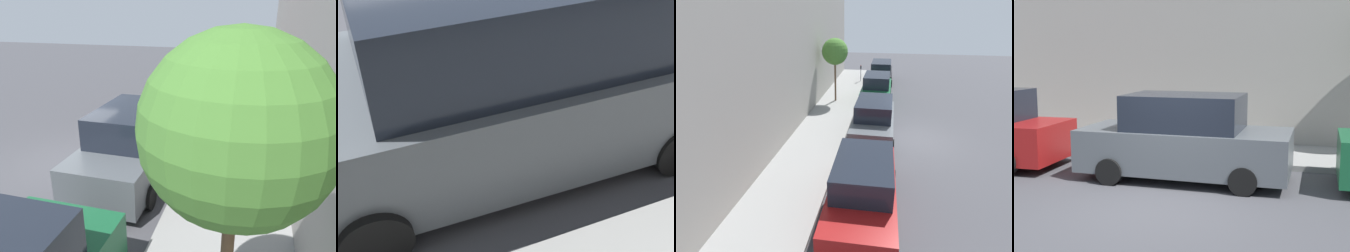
% 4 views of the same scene
% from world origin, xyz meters
% --- Properties ---
extents(ground_plane, '(60.00, 60.00, 0.00)m').
position_xyz_m(ground_plane, '(0.00, 0.00, 0.00)').
color(ground_plane, '#424247').
extents(sidewalk, '(2.76, 32.00, 0.15)m').
position_xyz_m(sidewalk, '(4.88, 0.00, 0.07)').
color(sidewalk, gray).
rests_on(sidewalk, ground_plane).
extents(parked_suv_third, '(2.08, 4.83, 1.98)m').
position_xyz_m(parked_suv_third, '(2.14, -0.00, 0.93)').
color(parked_suv_third, '#4C5156').
rests_on(parked_suv_third, ground_plane).
extents(parked_suv_fourth, '(2.08, 4.83, 1.98)m').
position_xyz_m(parked_suv_fourth, '(2.13, 5.68, 0.93)').
color(parked_suv_fourth, maroon).
rests_on(parked_suv_fourth, ground_plane).
extents(parked_suv_fifth, '(2.08, 4.85, 1.98)m').
position_xyz_m(parked_suv_fifth, '(2.32, 11.50, 0.93)').
color(parked_suv_fifth, '#B7BABF').
rests_on(parked_suv_fifth, ground_plane).
extents(street_tree, '(1.74, 1.74, 4.26)m').
position_xyz_m(street_tree, '(5.12, -5.14, 3.53)').
color(street_tree, brown).
rests_on(street_tree, sidewalk).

